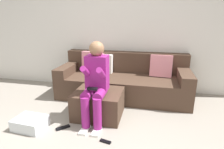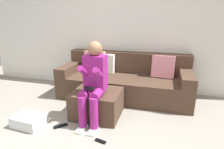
# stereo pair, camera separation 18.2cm
# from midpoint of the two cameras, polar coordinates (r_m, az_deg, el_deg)

# --- Properties ---
(wall_back) EXTENTS (6.13, 0.10, 2.63)m
(wall_back) POSITION_cam_midpoint_polar(r_m,az_deg,el_deg) (4.00, -0.80, 14.44)
(wall_back) COLOR silver
(wall_back) RESTS_ON ground_plane
(couch_sectional) EXTENTS (2.44, 0.94, 0.83)m
(couch_sectional) POSITION_cam_midpoint_polar(r_m,az_deg,el_deg) (3.69, 2.02, -1.66)
(couch_sectional) COLOR #473326
(couch_sectional) RESTS_ON ground_plane
(ottoman) EXTENTS (0.72, 0.62, 0.41)m
(ottoman) POSITION_cam_midpoint_polar(r_m,az_deg,el_deg) (2.97, -5.87, -8.78)
(ottoman) COLOR #473326
(ottoman) RESTS_ON ground_plane
(person_seated) EXTENTS (0.31, 0.60, 1.18)m
(person_seated) POSITION_cam_midpoint_polar(r_m,az_deg,el_deg) (2.65, -6.96, -1.82)
(person_seated) COLOR #8C1E72
(person_seated) RESTS_ON ground_plane
(storage_bin) EXTENTS (0.44, 0.36, 0.16)m
(storage_bin) POSITION_cam_midpoint_polar(r_m,az_deg,el_deg) (2.97, -25.13, -13.18)
(storage_bin) COLOR silver
(storage_bin) RESTS_ON ground_plane
(remote_near_ottoman) EXTENTS (0.15, 0.08, 0.02)m
(remote_near_ottoman) POSITION_cam_midpoint_polar(r_m,az_deg,el_deg) (2.49, -4.21, -19.55)
(remote_near_ottoman) COLOR black
(remote_near_ottoman) RESTS_ON ground_plane
(remote_by_storage_bin) EXTENTS (0.18, 0.18, 0.02)m
(remote_by_storage_bin) POSITION_cam_midpoint_polar(r_m,az_deg,el_deg) (2.84, -16.44, -15.15)
(remote_by_storage_bin) COLOR black
(remote_by_storage_bin) RESTS_ON ground_plane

